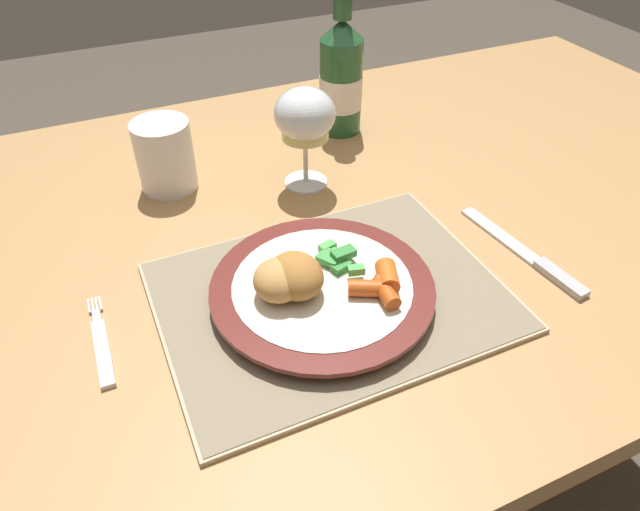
% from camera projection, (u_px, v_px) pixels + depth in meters
% --- Properties ---
extents(ground_plane, '(6.00, 6.00, 0.00)m').
position_uv_depth(ground_plane, '(323.00, 493.00, 1.24)').
color(ground_plane, '#4C4238').
extents(dining_table, '(1.55, 0.84, 0.74)m').
position_uv_depth(dining_table, '(324.00, 263.00, 0.82)').
color(dining_table, '#AD7F4C').
rests_on(dining_table, ground).
extents(placemat, '(0.38, 0.28, 0.01)m').
position_uv_depth(placemat, '(331.00, 296.00, 0.64)').
color(placemat, tan).
rests_on(placemat, dining_table).
extents(dinner_plate, '(0.25, 0.25, 0.02)m').
position_uv_depth(dinner_plate, '(322.00, 290.00, 0.63)').
color(dinner_plate, silver).
rests_on(dinner_plate, placemat).
extents(breaded_croquettes, '(0.09, 0.08, 0.04)m').
position_uv_depth(breaded_croquettes, '(288.00, 278.00, 0.60)').
color(breaded_croquettes, '#A87033').
rests_on(breaded_croquettes, dinner_plate).
extents(green_beans_pile, '(0.04, 0.07, 0.02)m').
position_uv_depth(green_beans_pile, '(337.00, 258.00, 0.64)').
color(green_beans_pile, '#338438').
rests_on(green_beans_pile, dinner_plate).
extents(glazed_carrots, '(0.07, 0.06, 0.02)m').
position_uv_depth(glazed_carrots, '(381.00, 284.00, 0.60)').
color(glazed_carrots, '#CC5119').
rests_on(glazed_carrots, dinner_plate).
extents(fork, '(0.02, 0.13, 0.01)m').
position_uv_depth(fork, '(102.00, 346.00, 0.58)').
color(fork, silver).
rests_on(fork, dining_table).
extents(table_knife, '(0.04, 0.20, 0.01)m').
position_uv_depth(table_knife, '(531.00, 257.00, 0.69)').
color(table_knife, silver).
rests_on(table_knife, dining_table).
extents(wine_glass, '(0.08, 0.08, 0.14)m').
position_uv_depth(wine_glass, '(305.00, 118.00, 0.76)').
color(wine_glass, silver).
rests_on(wine_glass, dining_table).
extents(bottle, '(0.07, 0.07, 0.24)m').
position_uv_depth(bottle, '(341.00, 77.00, 0.89)').
color(bottle, '#23562D').
rests_on(bottle, dining_table).
extents(drinking_cup, '(0.08, 0.08, 0.10)m').
position_uv_depth(drinking_cup, '(165.00, 154.00, 0.78)').
color(drinking_cup, white).
rests_on(drinking_cup, dining_table).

